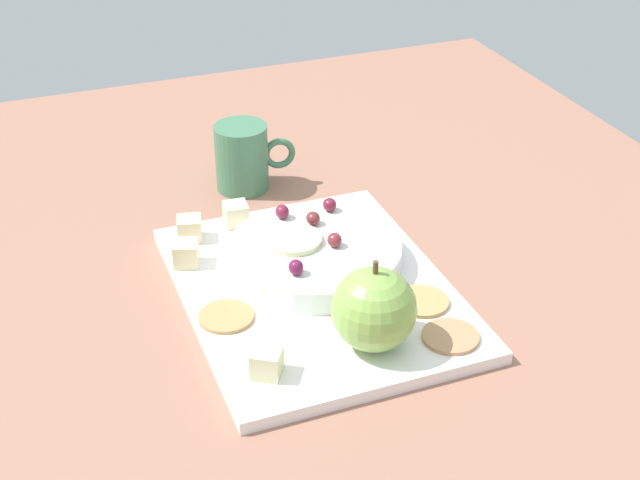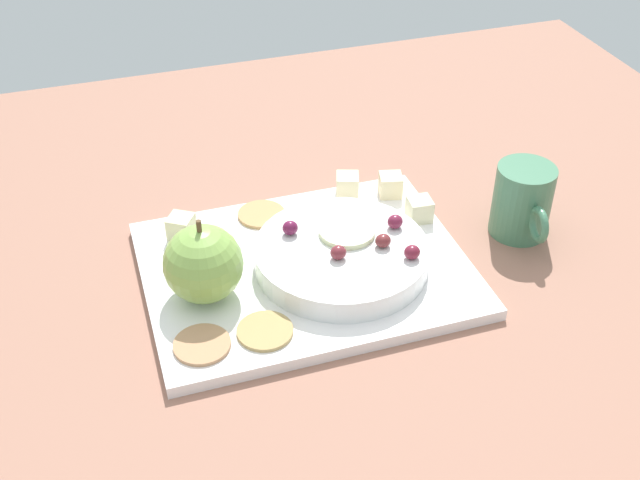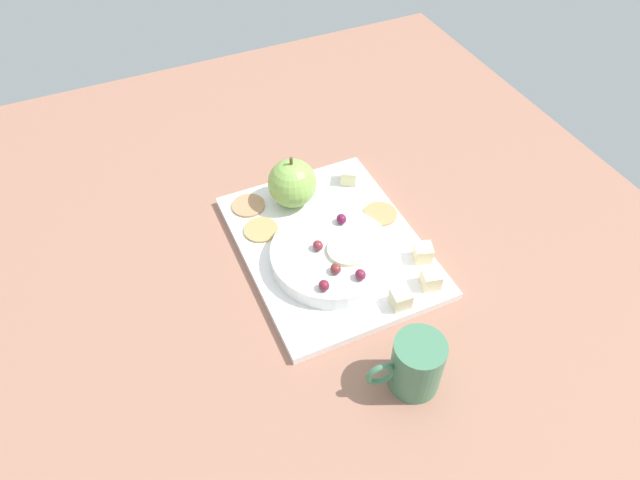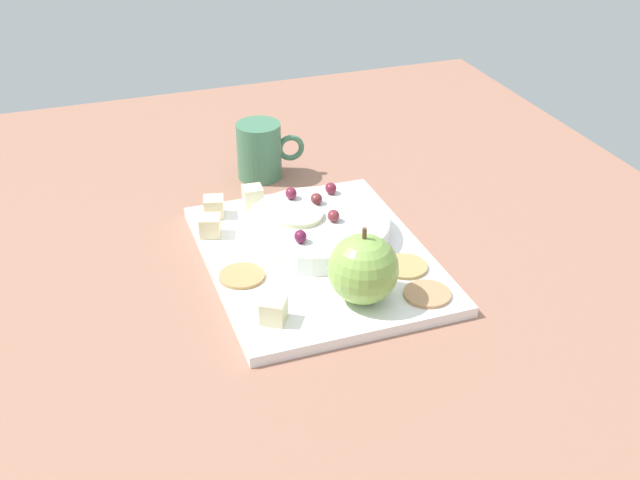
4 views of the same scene
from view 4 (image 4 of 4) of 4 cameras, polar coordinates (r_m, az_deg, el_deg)
name	(u,v)px [view 4 (image 4 of 4)]	position (r cm, az deg, el deg)	size (l,w,h in cm)	color
table	(314,273)	(99.77, -0.41, -2.37)	(125.33, 107.59, 4.30)	#9A6855
platter	(316,258)	(97.53, -0.32, -1.27)	(33.29, 25.88, 1.32)	white
serving_dish	(317,228)	(99.79, -0.22, 0.82)	(18.06, 18.06, 2.51)	white
apple_whole	(363,269)	(87.11, 3.09, -2.08)	(7.84, 7.84, 7.84)	#87B34F
apple_stem	(364,233)	(84.74, 3.18, 0.49)	(0.50, 0.50, 1.20)	brown
cheese_cube_0	(274,311)	(85.29, -3.32, -5.04)	(2.57, 2.57, 2.57)	beige
cheese_cube_1	(214,207)	(105.61, -7.56, 2.36)	(2.57, 2.57, 2.57)	beige
cheese_cube_2	(253,196)	(107.74, -4.80, 3.14)	(2.57, 2.57, 2.57)	beige
cheese_cube_3	(210,226)	(101.23, -7.82, 1.00)	(2.57, 2.57, 2.57)	beige
cracker_0	(242,276)	(93.05, -5.58, -2.55)	(5.36, 5.36, 0.40)	tan
cracker_1	(427,294)	(90.38, 7.62, -3.82)	(5.36, 5.36, 0.40)	tan
cracker_2	(405,266)	(94.82, 6.05, -1.88)	(5.36, 5.36, 0.40)	tan
grape_0	(316,199)	(102.52, -0.25, 2.96)	(1.64, 1.48, 1.42)	maroon
grape_1	(294,193)	(103.90, -1.84, 3.38)	(1.64, 1.48, 1.54)	maroon
grape_2	(300,236)	(94.15, -1.40, 0.25)	(1.64, 1.48, 1.56)	maroon
grape_3	(331,188)	(105.02, 0.78, 3.70)	(1.64, 1.48, 1.49)	maroon
grape_4	(334,216)	(98.53, 0.97, 1.74)	(1.64, 1.48, 1.49)	maroon
apple_slice_0	(299,215)	(99.52, -1.47, 1.76)	(5.92, 5.92, 0.60)	beige
cup	(262,150)	(117.11, -4.16, 6.38)	(6.45, 9.64, 8.26)	#437957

